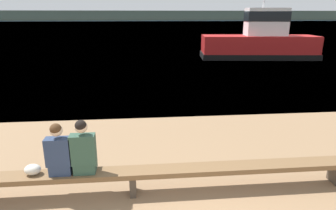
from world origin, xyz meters
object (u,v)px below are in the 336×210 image
at_px(person_left, 59,152).
at_px(tugboat_red, 260,43).
at_px(bench_main, 133,174).
at_px(shopping_bag, 33,170).
at_px(person_right, 83,150).

height_order(person_left, tugboat_red, tugboat_red).
bearing_deg(person_left, bench_main, -0.21).
relative_size(person_left, shopping_bag, 3.38).
relative_size(bench_main, shopping_bag, 29.90).
height_order(person_left, shopping_bag, person_left).
bearing_deg(person_left, tugboat_red, 58.48).
xyz_separation_m(bench_main, shopping_bag, (-1.81, 0.03, 0.18)).
distance_m(person_right, tugboat_red, 20.63).
bearing_deg(shopping_bag, tugboat_red, 57.27).
bearing_deg(tugboat_red, bench_main, 158.11).
bearing_deg(shopping_bag, person_left, -2.34).
height_order(person_right, tugboat_red, tugboat_red).
bearing_deg(person_left, person_right, -0.17).
distance_m(bench_main, tugboat_red, 20.22).
distance_m(bench_main, person_right, 1.02).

